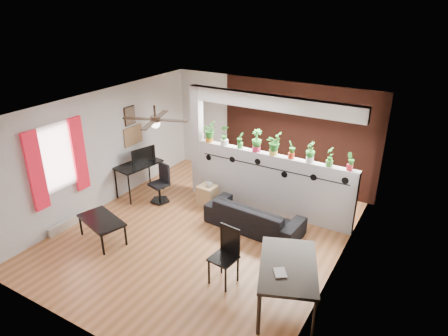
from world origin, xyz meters
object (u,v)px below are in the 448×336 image
Objects in this scene: potted_plant_7 at (330,156)px; coffee_table at (101,221)px; potted_plant_1 at (224,134)px; potted_plant_6 at (310,152)px; potted_plant_4 at (274,143)px; dining_table at (288,269)px; sofa at (254,216)px; potted_plant_8 at (351,161)px; folding_chair at (227,250)px; potted_plant_2 at (240,139)px; office_chair at (161,186)px; cup at (209,184)px; potted_plant_5 at (292,149)px; ceiling_fan at (155,121)px; potted_plant_0 at (209,132)px; potted_plant_3 at (257,140)px; computer_desk at (139,167)px; cube_shelf at (208,196)px.

coffee_table is at bearing -142.83° from potted_plant_7.
potted_plant_6 is at bearing -0.00° from potted_plant_1.
coffee_table is (-2.36, -2.69, -1.18)m from potted_plant_4.
potted_plant_7 is 2.71m from dining_table.
sofa is at bearing -90.26° from potted_plant_4.
folding_chair is (-1.26, -2.50, -0.95)m from potted_plant_8.
coffee_table is at bearing -120.33° from potted_plant_2.
potted_plant_1 is at bearing 180.00° from potted_plant_8.
potted_plant_4 is at bearing 19.73° from office_chair.
potted_plant_8 is 2.71× the size of cup.
potted_plant_5 is at bearing 88.25° from folding_chair.
ceiling_fan is 3.40m from potted_plant_7.
office_chair is at bearing -162.90° from potted_plant_5.
potted_plant_6 is 2.78m from dining_table.
potted_plant_0 is at bearing 180.00° from potted_plant_5.
potted_plant_0 is 3.04m from coffee_table.
potted_plant_4 is 0.47× the size of folding_chair.
potted_plant_0 is 1.26× the size of potted_plant_2.
dining_table is at bearing -93.93° from potted_plant_8.
dining_table is at bearing -54.83° from potted_plant_3.
potted_plant_5 is (1.58, 0.00, -0.04)m from potted_plant_1.
potted_plant_7 reaches higher than potted_plant_8.
potted_plant_6 is 4.02m from computer_desk.
computer_desk is at bearing 3.80° from sofa.
potted_plant_3 is 1.35× the size of potted_plant_8.
potted_plant_8 is 3.09m from cup.
potted_plant_1 is 1.98m from potted_plant_6.
potted_plant_0 is 1.20× the size of potted_plant_5.
coffee_table is (-1.07, -2.21, -0.12)m from cup.
potted_plant_7 reaches higher than dining_table.
potted_plant_2 reaches higher than computer_desk.
computer_desk is (-4.23, -0.81, -0.85)m from potted_plant_7.
potted_plant_6 reaches higher than potted_plant_5.
cube_shelf is (-1.35, -0.48, -1.36)m from potted_plant_4.
potted_plant_4 reaches higher than potted_plant_2.
potted_plant_8 reaches higher than dining_table.
potted_plant_7 reaches higher than coffee_table.
ceiling_fan reaches higher than potted_plant_4.
potted_plant_6 reaches higher than cup.
potted_plant_4 is at bearing 180.00° from potted_plant_6.
potted_plant_2 is at bearing 59.67° from coffee_table.
potted_plant_3 is 0.25× the size of sofa.
cube_shelf is (-2.53, -0.48, -1.32)m from potted_plant_7.
potted_plant_1 is at bearing 180.00° from potted_plant_2.
potted_plant_7 is at bearing -141.13° from sofa.
potted_plant_4 reaches higher than potted_plant_6.
computer_desk is at bearing -168.07° from potted_plant_6.
potted_plant_5 is at bearing 44.28° from coffee_table.
potted_plant_2 is 1.23m from cup.
potted_plant_8 is at bearing 0.00° from potted_plant_6.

